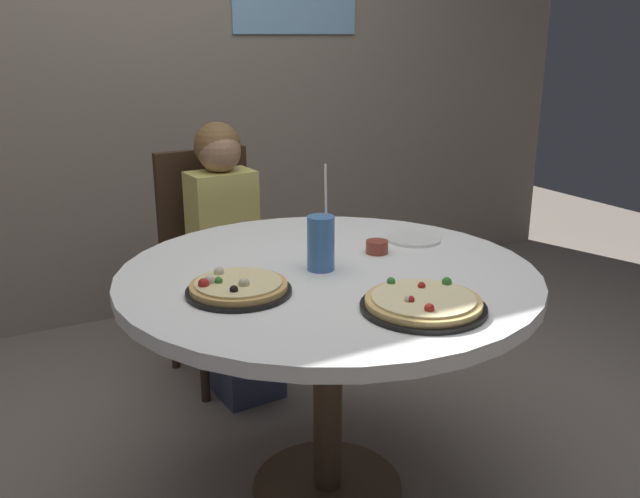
{
  "coord_description": "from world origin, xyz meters",
  "views": [
    {
      "loc": [
        -0.91,
        -1.64,
        1.41
      ],
      "look_at": [
        0.0,
        0.05,
        0.8
      ],
      "focal_mm": 38.29,
      "sensor_mm": 36.0,
      "label": 1
    }
  ],
  "objects_px": {
    "chair_wooden": "(214,251)",
    "diner_child": "(232,274)",
    "pizza_veggie": "(238,287)",
    "plate_small": "(413,239)",
    "pizza_cheese": "(423,303)",
    "dining_table": "(328,301)",
    "sauce_bowl": "(377,247)",
    "soda_cup": "(321,243)"
  },
  "relations": [
    {
      "from": "pizza_cheese",
      "to": "soda_cup",
      "type": "relative_size",
      "value": 1.03
    },
    {
      "from": "chair_wooden",
      "to": "pizza_veggie",
      "type": "bearing_deg",
      "value": -105.94
    },
    {
      "from": "diner_child",
      "to": "pizza_cheese",
      "type": "distance_m",
      "value": 1.21
    },
    {
      "from": "pizza_cheese",
      "to": "diner_child",
      "type": "bearing_deg",
      "value": 92.9
    },
    {
      "from": "chair_wooden",
      "to": "plate_small",
      "type": "distance_m",
      "value": 0.97
    },
    {
      "from": "diner_child",
      "to": "sauce_bowl",
      "type": "xyz_separation_m",
      "value": [
        0.21,
        -0.74,
        0.29
      ]
    },
    {
      "from": "dining_table",
      "to": "sauce_bowl",
      "type": "bearing_deg",
      "value": 17.82
    },
    {
      "from": "pizza_veggie",
      "to": "plate_small",
      "type": "xyz_separation_m",
      "value": [
        0.7,
        0.18,
        -0.01
      ]
    },
    {
      "from": "diner_child",
      "to": "pizza_veggie",
      "type": "height_order",
      "value": "diner_child"
    },
    {
      "from": "diner_child",
      "to": "soda_cup",
      "type": "distance_m",
      "value": 0.86
    },
    {
      "from": "soda_cup",
      "to": "plate_small",
      "type": "relative_size",
      "value": 1.71
    },
    {
      "from": "pizza_cheese",
      "to": "plate_small",
      "type": "distance_m",
      "value": 0.6
    },
    {
      "from": "dining_table",
      "to": "diner_child",
      "type": "relative_size",
      "value": 1.13
    },
    {
      "from": "chair_wooden",
      "to": "sauce_bowl",
      "type": "height_order",
      "value": "chair_wooden"
    },
    {
      "from": "pizza_veggie",
      "to": "soda_cup",
      "type": "relative_size",
      "value": 0.92
    },
    {
      "from": "sauce_bowl",
      "to": "pizza_veggie",
      "type": "bearing_deg",
      "value": -166.82
    },
    {
      "from": "pizza_veggie",
      "to": "plate_small",
      "type": "relative_size",
      "value": 1.56
    },
    {
      "from": "diner_child",
      "to": "pizza_veggie",
      "type": "bearing_deg",
      "value": -109.68
    },
    {
      "from": "sauce_bowl",
      "to": "pizza_cheese",
      "type": "bearing_deg",
      "value": -108.62
    },
    {
      "from": "diner_child",
      "to": "plate_small",
      "type": "relative_size",
      "value": 6.01
    },
    {
      "from": "chair_wooden",
      "to": "diner_child",
      "type": "xyz_separation_m",
      "value": [
        0.01,
        -0.18,
        -0.05
      ]
    },
    {
      "from": "soda_cup",
      "to": "chair_wooden",
      "type": "bearing_deg",
      "value": 89.36
    },
    {
      "from": "chair_wooden",
      "to": "plate_small",
      "type": "xyz_separation_m",
      "value": [
        0.4,
        -0.86,
        0.22
      ]
    },
    {
      "from": "diner_child",
      "to": "sauce_bowl",
      "type": "relative_size",
      "value": 15.46
    },
    {
      "from": "chair_wooden",
      "to": "sauce_bowl",
      "type": "relative_size",
      "value": 13.57
    },
    {
      "from": "pizza_veggie",
      "to": "pizza_cheese",
      "type": "relative_size",
      "value": 0.89
    },
    {
      "from": "soda_cup",
      "to": "sauce_bowl",
      "type": "xyz_separation_m",
      "value": [
        0.23,
        0.05,
        -0.06
      ]
    },
    {
      "from": "chair_wooden",
      "to": "diner_child",
      "type": "relative_size",
      "value": 0.88
    },
    {
      "from": "pizza_veggie",
      "to": "plate_small",
      "type": "distance_m",
      "value": 0.72
    },
    {
      "from": "pizza_cheese",
      "to": "plate_small",
      "type": "bearing_deg",
      "value": 56.46
    },
    {
      "from": "chair_wooden",
      "to": "pizza_veggie",
      "type": "distance_m",
      "value": 1.11
    },
    {
      "from": "diner_child",
      "to": "soda_cup",
      "type": "bearing_deg",
      "value": -91.48
    },
    {
      "from": "pizza_veggie",
      "to": "diner_child",
      "type": "bearing_deg",
      "value": 70.32
    },
    {
      "from": "dining_table",
      "to": "sauce_bowl",
      "type": "height_order",
      "value": "sauce_bowl"
    },
    {
      "from": "pizza_veggie",
      "to": "soda_cup",
      "type": "distance_m",
      "value": 0.3
    },
    {
      "from": "dining_table",
      "to": "plate_small",
      "type": "height_order",
      "value": "plate_small"
    },
    {
      "from": "sauce_bowl",
      "to": "plate_small",
      "type": "distance_m",
      "value": 0.19
    },
    {
      "from": "dining_table",
      "to": "diner_child",
      "type": "distance_m",
      "value": 0.82
    },
    {
      "from": "dining_table",
      "to": "plate_small",
      "type": "bearing_deg",
      "value": 17.7
    },
    {
      "from": "chair_wooden",
      "to": "sauce_bowl",
      "type": "distance_m",
      "value": 0.97
    },
    {
      "from": "chair_wooden",
      "to": "sauce_bowl",
      "type": "xyz_separation_m",
      "value": [
        0.22,
        -0.92,
        0.24
      ]
    },
    {
      "from": "sauce_bowl",
      "to": "plate_small",
      "type": "relative_size",
      "value": 0.39
    }
  ]
}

